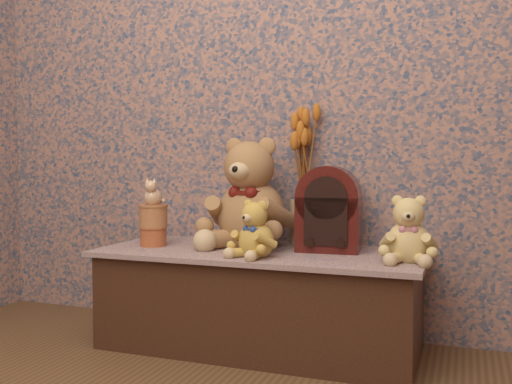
% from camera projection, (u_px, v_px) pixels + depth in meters
% --- Properties ---
extents(display_shelf, '(1.32, 0.58, 0.40)m').
position_uv_depth(display_shelf, '(260.00, 299.00, 2.33)').
color(display_shelf, navy).
rests_on(display_shelf, ground).
extents(teddy_large, '(0.43, 0.50, 0.50)m').
position_uv_depth(teddy_large, '(252.00, 188.00, 2.43)').
color(teddy_large, '#9C6C3C').
rests_on(teddy_large, display_shelf).
extents(teddy_medium, '(0.25, 0.27, 0.23)m').
position_uv_depth(teddy_medium, '(256.00, 226.00, 2.16)').
color(teddy_medium, '#C08C36').
rests_on(teddy_medium, display_shelf).
extents(teddy_small, '(0.22, 0.26, 0.26)m').
position_uv_depth(teddy_small, '(409.00, 226.00, 2.05)').
color(teddy_small, tan).
rests_on(teddy_small, display_shelf).
extents(cathedral_radio, '(0.26, 0.20, 0.34)m').
position_uv_depth(cathedral_radio, '(329.00, 208.00, 2.30)').
color(cathedral_radio, '#3E0F0B').
rests_on(cathedral_radio, display_shelf).
extents(ceramic_vase, '(0.14, 0.14, 0.20)m').
position_uv_depth(ceramic_vase, '(303.00, 222.00, 2.47)').
color(ceramic_vase, tan).
rests_on(ceramic_vase, display_shelf).
extents(dried_stalks, '(0.24, 0.24, 0.41)m').
position_uv_depth(dried_stalks, '(304.00, 153.00, 2.45)').
color(dried_stalks, '#C0671E').
rests_on(dried_stalks, ceramic_vase).
extents(biscuit_tin_lower, '(0.14, 0.14, 0.08)m').
position_uv_depth(biscuit_tin_lower, '(153.00, 236.00, 2.43)').
color(biscuit_tin_lower, '#C47A39').
rests_on(biscuit_tin_lower, display_shelf).
extents(biscuit_tin_upper, '(0.13, 0.13, 0.09)m').
position_uv_depth(biscuit_tin_upper, '(153.00, 216.00, 2.43)').
color(biscuit_tin_upper, tan).
rests_on(biscuit_tin_upper, biscuit_tin_lower).
extents(cat_figurine, '(0.10, 0.11, 0.12)m').
position_uv_depth(cat_figurine, '(153.00, 191.00, 2.42)').
color(cat_figurine, silver).
rests_on(cat_figurine, biscuit_tin_upper).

